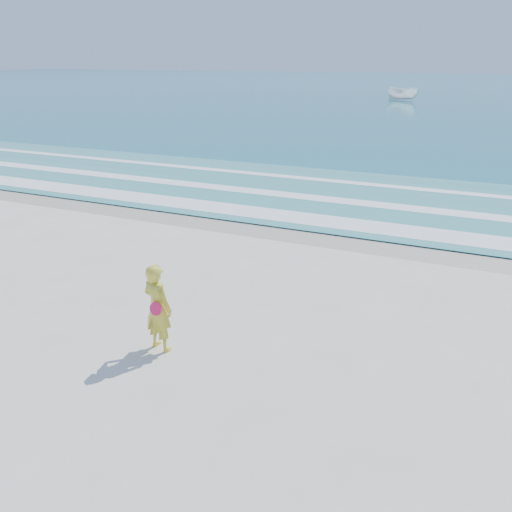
% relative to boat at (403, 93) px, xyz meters
% --- Properties ---
extents(ground, '(400.00, 400.00, 0.00)m').
position_rel_boat_xyz_m(ground, '(5.51, -66.87, -0.99)').
color(ground, silver).
rests_on(ground, ground).
extents(wet_sand, '(400.00, 2.40, 0.00)m').
position_rel_boat_xyz_m(wet_sand, '(5.51, -57.87, -0.99)').
color(wet_sand, '#B2A893').
rests_on(wet_sand, ground).
extents(ocean, '(400.00, 190.00, 0.04)m').
position_rel_boat_xyz_m(ocean, '(5.51, 38.13, -0.97)').
color(ocean, '#19727F').
rests_on(ocean, ground).
extents(shallow, '(400.00, 10.00, 0.01)m').
position_rel_boat_xyz_m(shallow, '(5.51, -52.87, -0.94)').
color(shallow, '#59B7AD').
rests_on(shallow, ocean).
extents(foam_near, '(400.00, 1.40, 0.01)m').
position_rel_boat_xyz_m(foam_near, '(5.51, -56.57, -0.93)').
color(foam_near, white).
rests_on(foam_near, shallow).
extents(foam_mid, '(400.00, 0.90, 0.01)m').
position_rel_boat_xyz_m(foam_mid, '(5.51, -53.67, -0.93)').
color(foam_mid, white).
rests_on(foam_mid, shallow).
extents(foam_far, '(400.00, 0.60, 0.01)m').
position_rel_boat_xyz_m(foam_far, '(5.51, -50.37, -0.93)').
color(foam_far, white).
rests_on(foam_far, shallow).
extents(boat, '(5.23, 3.66, 1.89)m').
position_rel_boat_xyz_m(boat, '(0.00, 0.00, 0.00)').
color(boat, white).
rests_on(boat, ocean).
extents(woman, '(0.76, 0.58, 1.85)m').
position_rel_boat_xyz_m(woman, '(4.76, -66.00, -0.06)').
color(woman, gold).
rests_on(woman, ground).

